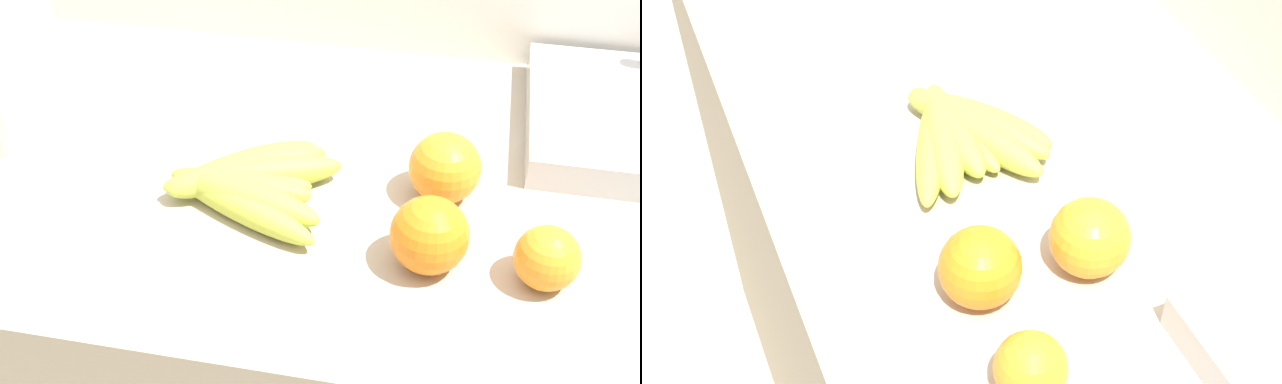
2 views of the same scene
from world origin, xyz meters
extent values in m
cube|color=silver|center=(0.00, 0.33, 0.65)|extent=(2.13, 0.06, 1.30)
ellipsoid|color=#B8C73F|center=(-0.16, -0.10, 0.96)|extent=(0.20, 0.12, 0.04)
ellipsoid|color=#ABC23F|center=(-0.16, -0.09, 0.96)|extent=(0.20, 0.09, 0.04)
ellipsoid|color=#B2CB3F|center=(-0.17, -0.07, 0.96)|extent=(0.16, 0.04, 0.04)
ellipsoid|color=#B4C33F|center=(-0.17, -0.06, 0.96)|extent=(0.16, 0.06, 0.03)
ellipsoid|color=#AFC83F|center=(-0.16, -0.05, 0.96)|extent=(0.21, 0.12, 0.04)
ellipsoid|color=#AEC33F|center=(-0.17, -0.04, 0.96)|extent=(0.19, 0.14, 0.04)
ellipsoid|color=#B1BE3F|center=(-0.17, -0.04, 0.96)|extent=(0.17, 0.15, 0.04)
sphere|color=orange|center=(0.17, -0.14, 0.97)|extent=(0.07, 0.07, 0.07)
sphere|color=orange|center=(0.05, -0.13, 0.98)|extent=(0.08, 0.08, 0.08)
sphere|color=orange|center=(0.06, -0.02, 0.98)|extent=(0.08, 0.08, 0.08)
camera|label=1|loc=(0.07, -0.78, 1.56)|focal=47.03mm
camera|label=2|loc=(0.61, -0.38, 1.69)|focal=53.95mm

